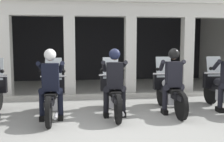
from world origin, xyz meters
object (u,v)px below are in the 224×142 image
at_px(police_officer_center, 114,77).
at_px(motorcycle_far_right, 222,90).
at_px(police_officer_left, 51,78).
at_px(motorcycle_center, 113,93).
at_px(police_officer_right, 173,75).
at_px(motorcycle_right, 169,91).
at_px(motorcycle_left, 52,95).

relative_size(police_officer_center, motorcycle_far_right, 0.78).
bearing_deg(police_officer_left, motorcycle_far_right, 7.66).
xyz_separation_m(motorcycle_center, police_officer_right, (1.43, -0.21, 0.44)).
distance_m(motorcycle_right, motorcycle_far_right, 1.43).
height_order(motorcycle_center, police_officer_right, police_officer_right).
bearing_deg(police_officer_left, police_officer_right, 4.75).
height_order(motorcycle_right, motorcycle_far_right, same).
bearing_deg(motorcycle_left, motorcycle_center, 5.06).
xyz_separation_m(police_officer_center, motorcycle_right, (1.43, 0.36, -0.44)).
bearing_deg(motorcycle_far_right, motorcycle_center, -174.57).
bearing_deg(motorcycle_left, police_officer_right, -0.93).
bearing_deg(police_officer_right, motorcycle_left, -177.42).
distance_m(police_officer_center, motorcycle_far_right, 2.91).
bearing_deg(motorcycle_center, police_officer_center, -85.12).
relative_size(motorcycle_center, motorcycle_right, 1.00).
xyz_separation_m(motorcycle_left, motorcycle_center, (1.43, 0.09, 0.00)).
distance_m(motorcycle_center, motorcycle_far_right, 2.85).
distance_m(police_officer_center, police_officer_right, 1.43).
height_order(motorcycle_left, motorcycle_center, same).
bearing_deg(motorcycle_right, police_officer_right, -85.17).
bearing_deg(motorcycle_center, police_officer_right, -3.32).
distance_m(police_officer_left, motorcycle_far_right, 4.33).
height_order(police_officer_left, police_officer_center, same).
bearing_deg(police_officer_right, motorcycle_far_right, 16.88).
relative_size(motorcycle_left, motorcycle_far_right, 1.00).
xyz_separation_m(motorcycle_center, motorcycle_far_right, (2.85, 0.09, 0.00)).
height_order(motorcycle_left, police_officer_center, police_officer_center).
distance_m(motorcycle_center, police_officer_right, 1.51).
bearing_deg(motorcycle_right, motorcycle_center, -172.04).
distance_m(motorcycle_left, police_officer_center, 1.50).
distance_m(police_officer_right, motorcycle_far_right, 1.52).
xyz_separation_m(motorcycle_right, police_officer_right, (-0.00, -0.28, 0.44)).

